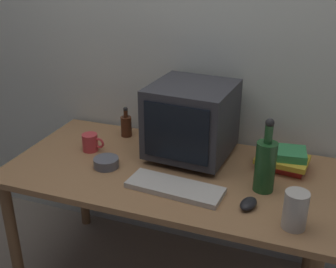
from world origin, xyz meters
TOP-DOWN VIEW (x-y plane):
  - back_wall at (0.00, 0.45)m, footprint 4.00×0.08m
  - desk at (0.00, 0.00)m, footprint 1.51×0.77m
  - crt_monitor at (0.06, 0.17)m, footprint 0.41×0.41m
  - keyboard at (0.09, -0.17)m, footprint 0.43×0.18m
  - computer_mouse at (0.41, -0.19)m, footprint 0.08×0.11m
  - bottle_tall at (0.45, -0.03)m, footprint 0.09×0.09m
  - bottle_short at (-0.35, 0.28)m, footprint 0.06×0.06m
  - book_stack at (0.50, 0.19)m, footprint 0.26×0.19m
  - mug at (-0.44, 0.05)m, footprint 0.12×0.08m
  - cd_spindle at (-0.28, -0.08)m, footprint 0.12×0.12m
  - metal_canister at (0.60, -0.26)m, footprint 0.09×0.09m

SIDE VIEW (x-z plane):
  - desk at x=0.00m, z-range 0.27..0.97m
  - keyboard at x=0.09m, z-range 0.70..0.73m
  - computer_mouse at x=0.41m, z-range 0.70..0.74m
  - cd_spindle at x=-0.28m, z-range 0.70..0.75m
  - mug at x=-0.44m, z-range 0.71..0.80m
  - book_stack at x=0.50m, z-range 0.71..0.81m
  - bottle_short at x=-0.35m, z-range 0.68..0.85m
  - metal_canister at x=0.60m, z-range 0.70..0.85m
  - bottle_tall at x=0.45m, z-range 0.66..0.99m
  - crt_monitor at x=0.06m, z-range 0.71..1.08m
  - back_wall at x=0.00m, z-range 0.00..2.50m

